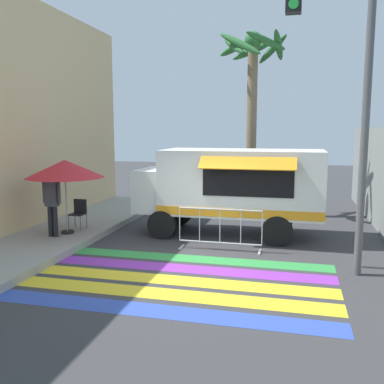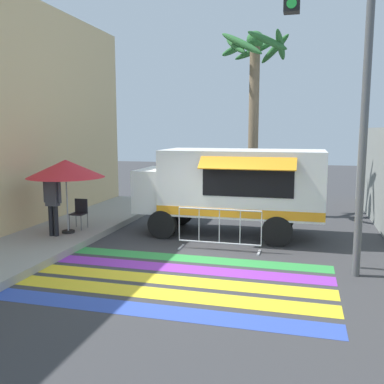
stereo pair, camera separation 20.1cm
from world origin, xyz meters
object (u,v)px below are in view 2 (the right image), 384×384
(traffic_signal_pole, at_px, (324,53))
(folding_chair, at_px, (80,211))
(patio_umbrella, at_px, (66,169))
(vendor_person, at_px, (53,199))
(palm_tree, at_px, (255,85))
(food_truck, at_px, (228,184))
(barricade_front, at_px, (219,230))

(traffic_signal_pole, relative_size, folding_chair, 7.86)
(patio_umbrella, relative_size, vendor_person, 1.20)
(patio_umbrella, xyz_separation_m, folding_chair, (0.03, 0.61, -1.29))
(traffic_signal_pole, height_order, palm_tree, traffic_signal_pole)
(palm_tree, bearing_deg, food_truck, -96.26)
(traffic_signal_pole, height_order, patio_umbrella, traffic_signal_pole)
(patio_umbrella, height_order, barricade_front, patio_umbrella)
(traffic_signal_pole, bearing_deg, food_truck, 130.13)
(palm_tree, bearing_deg, folding_chair, -137.91)
(barricade_front, bearing_deg, vendor_person, -175.24)
(patio_umbrella, xyz_separation_m, palm_tree, (4.61, 4.75, 2.59))
(patio_umbrella, distance_m, barricade_front, 4.59)
(traffic_signal_pole, xyz_separation_m, folding_chair, (-6.66, 1.83, -3.88))
(palm_tree, bearing_deg, patio_umbrella, -134.18)
(patio_umbrella, relative_size, folding_chair, 2.48)
(food_truck, relative_size, folding_chair, 6.21)
(traffic_signal_pole, distance_m, palm_tree, 6.32)
(barricade_front, xyz_separation_m, palm_tree, (0.26, 4.80, 4.04))
(patio_umbrella, distance_m, palm_tree, 7.11)
(traffic_signal_pole, xyz_separation_m, patio_umbrella, (-6.69, 1.22, -2.59))
(patio_umbrella, height_order, vendor_person, patio_umbrella)
(folding_chair, xyz_separation_m, barricade_front, (4.32, -0.66, -0.16))
(patio_umbrella, bearing_deg, barricade_front, -0.74)
(folding_chair, relative_size, barricade_front, 0.40)
(traffic_signal_pole, distance_m, barricade_front, 4.81)
(barricade_front, distance_m, palm_tree, 6.28)
(food_truck, height_order, barricade_front, food_truck)
(vendor_person, distance_m, barricade_front, 4.59)
(food_truck, relative_size, barricade_front, 2.48)
(folding_chair, height_order, barricade_front, barricade_front)
(patio_umbrella, height_order, palm_tree, palm_tree)
(patio_umbrella, bearing_deg, palm_tree, 45.82)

